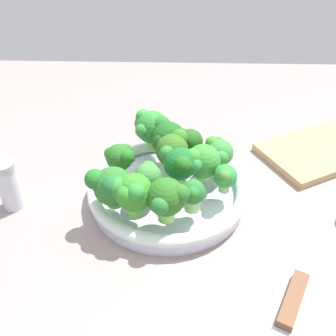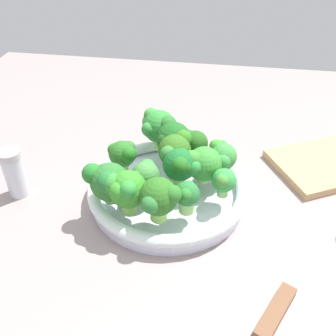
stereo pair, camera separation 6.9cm
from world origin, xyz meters
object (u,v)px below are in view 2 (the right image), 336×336
at_px(bowl, 168,190).
at_px(broccoli_floret_3, 175,150).
at_px(broccoli_floret_0, 193,143).
at_px(broccoli_floret_13, 157,126).
at_px(broccoli_floret_11, 145,175).
at_px(broccoli_floret_1, 187,195).
at_px(broccoli_floret_9, 125,190).
at_px(broccoli_floret_8, 223,181).
at_px(broccoli_floret_6, 123,154).
at_px(broccoli_floret_4, 202,165).
at_px(broccoli_floret_12, 107,182).
at_px(broccoli_floret_7, 180,165).
at_px(broccoli_floret_10, 222,156).
at_px(broccoli_floret_5, 172,138).
at_px(broccoli_floret_2, 159,198).
at_px(pepper_shaker, 14,173).

xyz_separation_m(bowl, broccoli_floret_3, (0.01, 0.04, 0.06)).
bearing_deg(broccoli_floret_0, broccoli_floret_3, -126.00).
bearing_deg(broccoli_floret_13, broccoli_floret_3, -56.38).
relative_size(bowl, broccoli_floret_11, 4.92).
relative_size(broccoli_floret_0, broccoli_floret_11, 1.00).
height_order(broccoli_floret_1, broccoli_floret_9, broccoli_floret_9).
distance_m(broccoli_floret_8, broccoli_floret_11, 0.13).
bearing_deg(broccoli_floret_1, broccoli_floret_9, -169.69).
bearing_deg(broccoli_floret_9, broccoli_floret_0, 62.06).
distance_m(broccoli_floret_6, broccoli_floret_11, 0.08).
height_order(broccoli_floret_4, broccoli_floret_12, broccoli_floret_12).
bearing_deg(broccoli_floret_1, broccoli_floret_11, 152.57).
height_order(broccoli_floret_7, broccoli_floret_12, same).
bearing_deg(broccoli_floret_10, broccoli_floret_5, 162.32).
distance_m(broccoli_floret_7, broccoli_floret_8, 0.08).
bearing_deg(broccoli_floret_7, broccoli_floret_4, 22.42).
distance_m(broccoli_floret_8, broccoli_floret_13, 0.19).
bearing_deg(broccoli_floret_3, broccoli_floret_11, -119.66).
distance_m(bowl, broccoli_floret_10, 0.12).
bearing_deg(broccoli_floret_9, broccoli_floret_10, 42.92).
bearing_deg(broccoli_floret_2, broccoli_floret_5, 91.82).
distance_m(broccoli_floret_1, broccoli_floret_7, 0.07).
relative_size(broccoli_floret_6, pepper_shaker, 0.62).
relative_size(broccoli_floret_9, pepper_shaker, 0.81).
bearing_deg(pepper_shaker, broccoli_floret_0, 19.11).
distance_m(broccoli_floret_2, broccoli_floret_12, 0.09).
height_order(broccoli_floret_2, pepper_shaker, broccoli_floret_2).
relative_size(broccoli_floret_5, broccoli_floret_10, 1.31).
xyz_separation_m(broccoli_floret_2, broccoli_floret_5, (-0.01, 0.18, -0.00)).
distance_m(broccoli_floret_2, broccoli_floret_8, 0.12).
distance_m(bowl, broccoli_floret_11, 0.07).
distance_m(broccoli_floret_12, broccoli_floret_13, 0.18).
relative_size(broccoli_floret_2, broccoli_floret_8, 1.41).
bearing_deg(pepper_shaker, broccoli_floret_3, 13.61).
bearing_deg(broccoli_floret_11, broccoli_floret_5, 75.00).
height_order(broccoli_floret_0, broccoli_floret_2, broccoli_floret_2).
xyz_separation_m(broccoli_floret_3, broccoli_floret_4, (0.05, -0.03, -0.00)).
bearing_deg(broccoli_floret_10, broccoli_floret_11, -148.03).
distance_m(broccoli_floret_7, broccoli_floret_10, 0.09).
height_order(broccoli_floret_3, broccoli_floret_11, broccoli_floret_3).
bearing_deg(broccoli_floret_0, broccoli_floret_12, -130.19).
bearing_deg(broccoli_floret_12, broccoli_floret_7, 28.01).
relative_size(broccoli_floret_4, pepper_shaker, 0.72).
height_order(broccoli_floret_4, broccoli_floret_10, broccoli_floret_4).
bearing_deg(broccoli_floret_6, broccoli_floret_7, -16.42).
xyz_separation_m(broccoli_floret_5, broccoli_floret_13, (-0.03, 0.03, 0.00)).
height_order(broccoli_floret_1, broccoli_floret_7, broccoli_floret_7).
distance_m(broccoli_floret_8, broccoli_floret_10, 0.07).
xyz_separation_m(broccoli_floret_3, broccoli_floret_12, (-0.10, -0.11, -0.00)).
relative_size(broccoli_floret_1, pepper_shaker, 0.60).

